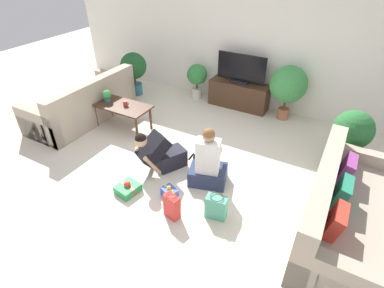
{
  "coord_description": "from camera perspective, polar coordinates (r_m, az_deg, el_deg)",
  "views": [
    {
      "loc": [
        2.0,
        -3.09,
        2.9
      ],
      "look_at": [
        0.23,
        0.07,
        0.45
      ],
      "focal_mm": 28.0,
      "sensor_mm": 36.0,
      "label": 1
    }
  ],
  "objects": [
    {
      "name": "tabletop_plant",
      "position": [
        5.72,
        -15.92,
        8.9
      ],
      "size": [
        0.17,
        0.17,
        0.22
      ],
      "color": "#336B84",
      "rests_on": "coffee_table"
    },
    {
      "name": "person_sitting",
      "position": [
        4.19,
        3.08,
        -3.92
      ],
      "size": [
        0.61,
        0.57,
        0.93
      ],
      "rotation": [
        0.0,
        0.0,
        3.43
      ],
      "color": "#283351",
      "rests_on": "ground_plane"
    },
    {
      "name": "potted_plant_back_left",
      "position": [
        6.6,
        0.96,
        12.7
      ],
      "size": [
        0.43,
        0.43,
        0.76
      ],
      "color": "beige",
      "rests_on": "ground_plane"
    },
    {
      "name": "sofa_right",
      "position": [
        3.97,
        27.18,
        -11.65
      ],
      "size": [
        0.95,
        2.1,
        0.84
      ],
      "rotation": [
        0.0,
        0.0,
        1.57
      ],
      "color": "tan",
      "rests_on": "ground_plane"
    },
    {
      "name": "wall_back",
      "position": [
        6.27,
        10.26,
        18.8
      ],
      "size": [
        8.4,
        0.06,
        2.6
      ],
      "color": "white",
      "rests_on": "ground_plane"
    },
    {
      "name": "person_kneeling",
      "position": [
        4.45,
        -6.12,
        -1.66
      ],
      "size": [
        0.62,
        0.79,
        0.74
      ],
      "rotation": [
        0.0,
        0.0,
        -0.49
      ],
      "color": "#23232D",
      "rests_on": "ground_plane"
    },
    {
      "name": "tv_console",
      "position": [
        6.37,
        8.89,
        9.25
      ],
      "size": [
        1.22,
        0.38,
        0.53
      ],
      "color": "#472D1E",
      "rests_on": "ground_plane"
    },
    {
      "name": "gift_box_a",
      "position": [
        4.29,
        -12.13,
        -8.27
      ],
      "size": [
        0.31,
        0.34,
        0.19
      ],
      "rotation": [
        0.0,
        0.0,
        -0.16
      ],
      "color": "#2D934C",
      "rests_on": "ground_plane"
    },
    {
      "name": "tv",
      "position": [
        6.17,
        9.32,
        13.65
      ],
      "size": [
        0.99,
        0.2,
        0.58
      ],
      "color": "black",
      "rests_on": "tv_console"
    },
    {
      "name": "dog",
      "position": [
        4.55,
        2.86,
        -2.1
      ],
      "size": [
        0.38,
        0.44,
        0.33
      ],
      "rotation": [
        0.0,
        0.0,
        2.43
      ],
      "color": "black",
      "rests_on": "ground_plane"
    },
    {
      "name": "gift_bag_b",
      "position": [
        3.81,
        -3.86,
        -11.73
      ],
      "size": [
        0.23,
        0.16,
        0.37
      ],
      "rotation": [
        0.0,
        0.0,
        -0.25
      ],
      "color": "red",
      "rests_on": "ground_plane"
    },
    {
      "name": "gift_bag_a",
      "position": [
        3.82,
        4.63,
        -11.85
      ],
      "size": [
        0.28,
        0.19,
        0.34
      ],
      "rotation": [
        0.0,
        0.0,
        0.13
      ],
      "color": "#4CA384",
      "rests_on": "ground_plane"
    },
    {
      "name": "potted_plant_back_right",
      "position": [
        5.92,
        17.86,
        10.61
      ],
      "size": [
        0.69,
        0.69,
        1.06
      ],
      "color": "#A36042",
      "rests_on": "ground_plane"
    },
    {
      "name": "potted_plant_corner_left",
      "position": [
        6.88,
        -11.05,
        13.97
      ],
      "size": [
        0.57,
        0.57,
        0.95
      ],
      "color": "#336B84",
      "rests_on": "ground_plane"
    },
    {
      "name": "ground_plane",
      "position": [
        4.69,
        -2.83,
        -4.19
      ],
      "size": [
        16.0,
        16.0,
        0.0
      ],
      "primitive_type": "plane",
      "color": "beige"
    },
    {
      "name": "mug",
      "position": [
        5.52,
        -12.57,
        7.56
      ],
      "size": [
        0.12,
        0.08,
        0.09
      ],
      "color": "#B23D38",
      "rests_on": "coffee_table"
    },
    {
      "name": "sofa_left",
      "position": [
        6.18,
        -19.88,
        7.05
      ],
      "size": [
        0.95,
        2.1,
        0.84
      ],
      "rotation": [
        0.0,
        0.0,
        -1.57
      ],
      "color": "tan",
      "rests_on": "ground_plane"
    },
    {
      "name": "coffee_table",
      "position": [
        5.6,
        -13.27,
        6.77
      ],
      "size": [
        1.08,
        0.53,
        0.46
      ],
      "color": "#472D1E",
      "rests_on": "ground_plane"
    },
    {
      "name": "potted_plant_corner_right",
      "position": [
        4.95,
        28.23,
        2.02
      ],
      "size": [
        0.57,
        0.57,
        0.93
      ],
      "color": "#336B84",
      "rests_on": "ground_plane"
    },
    {
      "name": "gift_box_b",
      "position": [
        4.13,
        -4.32,
        -9.24
      ],
      "size": [
        0.26,
        0.23,
        0.19
      ],
      "rotation": [
        0.0,
        0.0,
        -0.4
      ],
      "color": "#3D51BC",
      "rests_on": "ground_plane"
    }
  ]
}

